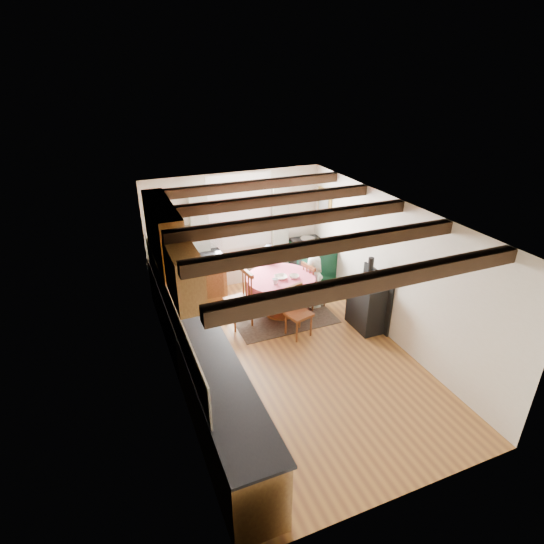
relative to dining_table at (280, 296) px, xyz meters
name	(u,v)px	position (x,y,z in m)	size (l,w,h in m)	color
floor	(291,356)	(-0.36, -1.26, -0.38)	(3.60, 5.50, 0.00)	#A66F32
ceiling	(294,214)	(-0.36, -1.26, 2.02)	(3.60, 5.50, 0.00)	white
wall_back	(236,231)	(-0.36, 1.49, 0.82)	(3.60, 0.00, 2.40)	silver
wall_front	(411,416)	(-0.36, -4.01, 0.82)	(3.60, 0.00, 2.40)	silver
wall_left	(172,314)	(-2.16, -1.26, 0.82)	(0.00, 5.50, 2.40)	silver
wall_right	(392,271)	(1.44, -1.26, 0.82)	(0.00, 5.50, 2.40)	silver
beam_a	(378,281)	(-0.36, -3.26, 1.93)	(3.60, 0.16, 0.16)	black
beam_b	(329,246)	(-0.36, -2.26, 1.93)	(3.60, 0.16, 0.16)	black
beam_c	(294,220)	(-0.36, -1.26, 1.93)	(3.60, 0.16, 0.16)	black
beam_d	(267,201)	(-0.36, -0.26, 1.93)	(3.60, 0.16, 0.16)	black
beam_e	(246,186)	(-0.36, 0.74, 1.93)	(3.60, 0.16, 0.16)	black
splash_left	(169,304)	(-2.14, -0.96, 0.82)	(0.02, 4.50, 0.55)	beige
splash_back	(187,238)	(-1.36, 1.47, 0.82)	(1.40, 0.02, 0.55)	beige
base_cabinet_left	(198,355)	(-1.86, -1.26, 0.06)	(0.60, 5.30, 0.88)	olive
base_cabinet_back	(191,279)	(-1.41, 1.19, 0.06)	(1.30, 0.60, 0.88)	olive
worktop_left	(197,328)	(-1.84, -1.26, 0.52)	(0.64, 5.30, 0.04)	black
worktop_back	(189,258)	(-1.41, 1.17, 0.52)	(1.30, 0.64, 0.04)	black
wall_cabinet_glass	(163,232)	(-1.99, -0.06, 1.57)	(0.34, 1.80, 0.90)	olive
wall_cabinet_solid	(184,275)	(-1.99, -1.56, 1.52)	(0.34, 0.90, 0.70)	olive
window_frame	(240,212)	(-0.26, 1.47, 1.22)	(1.34, 0.03, 1.54)	white
window_pane	(240,212)	(-0.26, 1.48, 1.22)	(1.20, 0.01, 1.40)	white
curtain_left	(201,243)	(-1.11, 1.39, 0.72)	(0.35, 0.10, 2.10)	beige
curtain_right	(280,231)	(0.59, 1.39, 0.72)	(0.35, 0.10, 2.10)	beige
curtain_rod	(240,183)	(-0.26, 1.39, 1.82)	(0.03, 0.03, 2.00)	black
wall_picture	(324,204)	(1.41, 1.04, 1.32)	(0.04, 0.50, 0.60)	gold
wall_plate	(284,202)	(0.69, 1.46, 1.32)	(0.30, 0.30, 0.02)	silver
rug	(280,313)	(0.00, 0.00, -0.38)	(1.83, 1.43, 0.01)	black
dining_table	(280,296)	(0.00, 0.00, 0.00)	(1.27, 1.27, 0.76)	#C75D5B
chair_near	(299,312)	(0.01, -0.77, 0.08)	(0.39, 0.41, 0.92)	brown
chair_left	(238,299)	(-0.83, -0.05, 0.14)	(0.45, 0.47, 1.04)	brown
chair_right	(314,284)	(0.72, 0.04, 0.08)	(0.39, 0.41, 0.92)	brown
aga_range	(312,263)	(1.11, 0.92, 0.08)	(0.65, 1.00, 0.92)	#0C3623
cast_iron_stove	(368,293)	(1.22, -0.98, 0.29)	(0.41, 0.68, 1.35)	black
child_far	(268,271)	(0.03, 0.69, 0.19)	(0.42, 0.27, 1.14)	#3D495F
child_right	(313,282)	(0.69, 0.04, 0.14)	(0.51, 0.33, 1.04)	white
bowl_a	(281,277)	(-0.02, -0.04, 0.41)	(0.23, 0.23, 0.06)	silver
bowl_b	(294,277)	(0.22, -0.11, 0.41)	(0.18, 0.18, 0.06)	silver
cup	(275,281)	(-0.19, -0.20, 0.43)	(0.11, 0.11, 0.10)	silver
canister_tall	(173,252)	(-1.70, 1.24, 0.67)	(0.15, 0.15, 0.26)	#262628
canister_wide	(185,251)	(-1.45, 1.29, 0.63)	(0.16, 0.16, 0.18)	#262628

